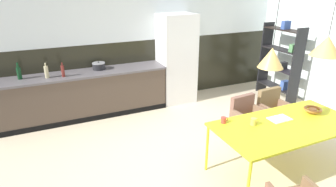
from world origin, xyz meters
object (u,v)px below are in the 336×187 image
object	(u,v)px
armchair_head_of_table	(247,114)
mug_tall_blue	(224,120)
dining_table	(286,127)
pendant_lamp_over_table_far	(327,46)
pendant_lamp_over_table_near	(271,58)
cooking_pot	(99,66)
bottle_vinegar_dark	(47,72)
bottle_spice_small	(19,73)
mug_white_ceramic	(254,122)
fruit_bowl	(313,110)
armchair_far_side	(273,107)
bottle_wine_green	(63,71)
open_shelf_unit	(281,60)
open_book	(280,119)
refrigerator_column	(177,59)

from	to	relation	value
armchair_head_of_table	mug_tall_blue	size ratio (longest dim) A/B	6.82
dining_table	pendant_lamp_over_table_far	size ratio (longest dim) A/B	1.93
armchair_head_of_table	pendant_lamp_over_table_near	bearing A→B (deg)	55.41
cooking_pot	bottle_vinegar_dark	bearing A→B (deg)	-170.92
bottle_spice_small	mug_white_ceramic	bearing A→B (deg)	-44.76
fruit_bowl	mug_white_ceramic	distance (m)	1.03
armchair_far_side	bottle_spice_small	world-z (taller)	bottle_spice_small
cooking_pot	pendant_lamp_over_table_far	distance (m)	3.89
cooking_pot	bottle_wine_green	xyz separation A→B (m)	(-0.68, -0.20, 0.04)
mug_tall_blue	bottle_spice_small	world-z (taller)	bottle_spice_small
bottle_wine_green	open_shelf_unit	size ratio (longest dim) A/B	0.15
armchair_far_side	armchair_head_of_table	distance (m)	0.59
mug_white_ceramic	bottle_vinegar_dark	bearing A→B (deg)	131.57
cooking_pot	mug_tall_blue	bearing A→B (deg)	-67.04
fruit_bowl	bottle_wine_green	bearing A→B (deg)	139.50
open_book	pendant_lamp_over_table_near	xyz separation A→B (m)	(-0.41, -0.11, 0.93)
pendant_lamp_over_table_far	bottle_vinegar_dark	bearing A→B (deg)	137.86
mug_white_ceramic	armchair_far_side	bearing A→B (deg)	34.51
fruit_bowl	pendant_lamp_over_table_near	bearing A→B (deg)	-175.57
dining_table	bottle_vinegar_dark	size ratio (longest dim) A/B	7.23
open_shelf_unit	refrigerator_column	bearing A→B (deg)	-110.15
fruit_bowl	mug_tall_blue	world-z (taller)	mug_tall_blue
bottle_vinegar_dark	dining_table	bearing A→B (deg)	-45.41
bottle_wine_green	pendant_lamp_over_table_near	world-z (taller)	pendant_lamp_over_table_near
armchair_far_side	armchair_head_of_table	bearing A→B (deg)	1.30
open_book	pendant_lamp_over_table_far	size ratio (longest dim) A/B	0.29
armchair_far_side	open_shelf_unit	world-z (taller)	open_shelf_unit
pendant_lamp_over_table_far	pendant_lamp_over_table_near	bearing A→B (deg)	173.75
refrigerator_column	bottle_spice_small	size ratio (longest dim) A/B	6.29
bottle_spice_small	bottle_vinegar_dark	bearing A→B (deg)	-14.38
cooking_pot	bottle_spice_small	bearing A→B (deg)	-178.42
mug_tall_blue	cooking_pot	size ratio (longest dim) A/B	0.46
bottle_vinegar_dark	bottle_wine_green	bearing A→B (deg)	-10.85
refrigerator_column	dining_table	size ratio (longest dim) A/B	0.97
refrigerator_column	open_book	distance (m)	2.79
refrigerator_column	bottle_wine_green	size ratio (longest dim) A/B	7.20
dining_table	open_shelf_unit	size ratio (longest dim) A/B	1.14
open_book	bottle_spice_small	world-z (taller)	bottle_spice_small
dining_table	pendant_lamp_over_table_near	world-z (taller)	pendant_lamp_over_table_near
open_book	bottle_spice_small	distance (m)	4.34
refrigerator_column	fruit_bowl	world-z (taller)	refrigerator_column
open_shelf_unit	armchair_far_side	bearing A→B (deg)	-47.02
bottle_spice_small	open_shelf_unit	size ratio (longest dim) A/B	0.17
bottle_wine_green	dining_table	bearing A→B (deg)	-47.78
fruit_bowl	mug_white_ceramic	world-z (taller)	mug_white_ceramic
fruit_bowl	bottle_spice_small	xyz separation A→B (m)	(-3.87, 2.86, 0.23)
refrigerator_column	dining_table	world-z (taller)	refrigerator_column
bottle_vinegar_dark	pendant_lamp_over_table_far	world-z (taller)	pendant_lamp_over_table_far
mug_tall_blue	open_shelf_unit	bearing A→B (deg)	32.85
cooking_pot	open_shelf_unit	world-z (taller)	open_shelf_unit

